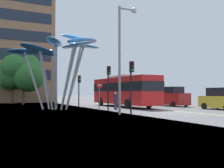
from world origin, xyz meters
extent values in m
cube|color=#4C4C4F|center=(0.00, 0.00, -0.05)|extent=(120.00, 240.00, 0.10)
cube|color=gray|center=(-11.29, 0.00, -0.03)|extent=(16.00, 240.00, 0.05)
cube|color=#E0D666|center=(1.71, 0.00, 0.00)|extent=(0.16, 144.00, 0.01)
cube|color=red|center=(1.04, 9.29, 1.82)|extent=(2.56, 11.48, 2.93)
cube|color=black|center=(1.04, 9.29, 2.23)|extent=(2.58, 11.59, 0.94)
cube|color=yellow|center=(1.06, 14.96, 2.98)|extent=(1.39, 0.10, 0.36)
cube|color=#B2B2B7|center=(1.04, 9.29, 3.40)|extent=(1.90, 4.02, 0.24)
cylinder|color=black|center=(2.31, 12.84, 0.48)|extent=(0.28, 0.96, 0.96)
cylinder|color=black|center=(-0.21, 12.85, 0.48)|extent=(0.28, 0.96, 0.96)
cylinder|color=black|center=(2.29, 6.13, 0.48)|extent=(0.28, 0.96, 0.96)
cylinder|color=black|center=(-0.23, 6.14, 0.48)|extent=(0.28, 0.96, 0.96)
cylinder|color=#9EA0A5|center=(-5.09, 8.37, 3.43)|extent=(1.94, 0.47, 6.91)
ellipsoid|color=#4CA3E5|center=(-4.23, 8.49, 6.86)|extent=(3.54, 2.15, 0.96)
cylinder|color=#9EA0A5|center=(-5.55, 8.88, 3.68)|extent=(1.94, 1.19, 7.40)
ellipsoid|color=#388EDB|center=(-4.72, 9.34, 7.35)|extent=(4.07, 2.95, 0.62)
cylinder|color=#9EA0A5|center=(-6.49, 10.07, 3.40)|extent=(0.73, 2.27, 6.86)
ellipsoid|color=#2D7FD1|center=(-6.24, 11.09, 6.81)|extent=(2.30, 4.46, 1.19)
cylinder|color=#9EA0A5|center=(-7.78, 9.70, 2.85)|extent=(0.93, 1.57, 5.76)
ellipsoid|color=#2D7FD1|center=(-8.12, 10.35, 5.71)|extent=(2.96, 4.03, 0.66)
cylinder|color=#9EA0A5|center=(-8.98, 8.76, 2.76)|extent=(1.93, 0.80, 5.58)
ellipsoid|color=#2D7FD1|center=(-9.83, 9.03, 5.52)|extent=(3.42, 2.32, 0.51)
cylinder|color=#9EA0A5|center=(-8.11, 7.32, 2.69)|extent=(1.71, 1.24, 5.45)
ellipsoid|color=#2D7FD1|center=(-8.84, 6.84, 5.39)|extent=(4.21, 3.43, 1.03)
cylinder|color=#9EA0A5|center=(-7.40, 6.98, 3.08)|extent=(0.74, 1.49, 6.21)
ellipsoid|color=#4299E0|center=(-7.64, 6.36, 6.17)|extent=(2.52, 3.85, 0.59)
cylinder|color=#9EA0A5|center=(-6.36, 6.25, 2.89)|extent=(0.96, 2.39, 5.85)
ellipsoid|color=#4299E0|center=(-6.00, 5.18, 5.78)|extent=(2.62, 4.17, 0.45)
cylinder|color=#9EA0A5|center=(-5.39, 7.27, 3.06)|extent=(1.73, 1.04, 6.17)
ellipsoid|color=#4CA3E5|center=(-4.65, 6.89, 6.12)|extent=(3.41, 2.83, 0.73)
cylinder|color=black|center=(-3.45, 0.06, 1.96)|extent=(0.12, 0.12, 3.92)
cube|color=black|center=(-3.45, -0.08, 3.52)|extent=(0.28, 0.24, 0.80)
sphere|color=#390706|center=(-3.45, -0.21, 3.78)|extent=(0.18, 0.18, 0.18)
sphere|color=#3A2707|center=(-3.45, -0.21, 3.52)|extent=(0.18, 0.18, 0.18)
sphere|color=green|center=(-3.45, -0.21, 3.26)|extent=(0.18, 0.18, 0.18)
cylinder|color=black|center=(-3.13, 4.64, 2.00)|extent=(0.12, 0.12, 4.00)
cube|color=black|center=(-3.13, 4.50, 3.60)|extent=(0.28, 0.24, 0.80)
sphere|color=#390706|center=(-3.13, 4.37, 3.86)|extent=(0.18, 0.18, 0.18)
sphere|color=#3A2707|center=(-3.13, 4.37, 3.60)|extent=(0.18, 0.18, 0.18)
sphere|color=green|center=(-3.13, 4.37, 3.34)|extent=(0.18, 0.18, 0.18)
cylinder|color=black|center=(-3.67, 11.11, 1.76)|extent=(0.12, 0.12, 3.51)
cube|color=black|center=(-3.67, 10.97, 3.11)|extent=(0.28, 0.24, 0.80)
sphere|color=#390706|center=(-3.67, 10.84, 3.37)|extent=(0.18, 0.18, 0.18)
sphere|color=orange|center=(-3.67, 10.84, 3.11)|extent=(0.18, 0.18, 0.18)
sphere|color=black|center=(-3.67, 10.84, 2.85)|extent=(0.18, 0.18, 0.18)
cube|color=gold|center=(6.95, 0.84, 0.73)|extent=(1.82, 4.24, 1.11)
cube|color=black|center=(6.95, 0.84, 1.68)|extent=(1.68, 2.33, 0.79)
cylinder|color=black|center=(7.86, 2.15, 0.30)|extent=(0.20, 0.60, 0.60)
cylinder|color=black|center=(6.04, 2.15, 0.30)|extent=(0.20, 0.60, 0.60)
cube|color=maroon|center=(6.83, 7.96, 0.86)|extent=(1.82, 4.50, 1.36)
cube|color=black|center=(6.83, 7.96, 1.92)|extent=(1.67, 2.48, 0.75)
cylinder|color=black|center=(7.73, 9.36, 0.30)|extent=(0.20, 0.60, 0.60)
cylinder|color=black|center=(5.92, 9.36, 0.30)|extent=(0.20, 0.60, 0.60)
cylinder|color=black|center=(7.73, 6.56, 0.30)|extent=(0.20, 0.60, 0.60)
cylinder|color=black|center=(5.92, 6.56, 0.30)|extent=(0.20, 0.60, 0.60)
cube|color=#2D5138|center=(6.83, 14.77, 0.81)|extent=(1.85, 3.93, 1.26)
cube|color=black|center=(6.83, 14.77, 1.78)|extent=(1.71, 2.16, 0.68)
cylinder|color=black|center=(7.76, 15.99, 0.30)|extent=(0.20, 0.60, 0.60)
cylinder|color=black|center=(5.90, 15.99, 0.30)|extent=(0.20, 0.60, 0.60)
cylinder|color=black|center=(7.76, 13.55, 0.30)|extent=(0.20, 0.60, 0.60)
cylinder|color=black|center=(5.90, 13.55, 0.30)|extent=(0.20, 0.60, 0.60)
cube|color=#2D5138|center=(6.76, 21.96, 0.83)|extent=(1.70, 4.39, 1.31)
cube|color=black|center=(6.76, 21.96, 1.82)|extent=(1.57, 2.41, 0.66)
cylinder|color=black|center=(7.61, 23.32, 0.30)|extent=(0.20, 0.60, 0.60)
cylinder|color=black|center=(5.91, 23.32, 0.30)|extent=(0.20, 0.60, 0.60)
cylinder|color=black|center=(7.61, 20.60, 0.30)|extent=(0.20, 0.60, 0.60)
cylinder|color=black|center=(5.91, 20.60, 0.30)|extent=(0.20, 0.60, 0.60)
cylinder|color=gray|center=(-4.38, 0.10, 4.00)|extent=(0.18, 0.18, 7.99)
cylinder|color=gray|center=(-3.75, 0.10, 7.84)|extent=(1.25, 0.12, 0.12)
sphere|color=silver|center=(-3.13, 0.10, 7.84)|extent=(0.44, 0.44, 0.44)
cylinder|color=brown|center=(-8.40, 19.96, 1.53)|extent=(0.34, 0.34, 3.05)
sphere|color=#2D6B2D|center=(-9.57, 19.99, 4.94)|extent=(3.52, 3.52, 3.52)
sphere|color=#2D6B2D|center=(-9.43, 20.69, 3.89)|extent=(3.75, 3.75, 3.75)
sphere|color=#2D6B2D|center=(-7.31, 20.18, 4.86)|extent=(2.44, 2.44, 2.44)
sphere|color=#2D6B2D|center=(-7.40, 21.03, 5.53)|extent=(2.71, 2.71, 2.71)
sphere|color=#2D6B2D|center=(-7.84, 19.15, 3.64)|extent=(3.90, 3.90, 3.90)
cylinder|color=brown|center=(-9.28, 24.87, 1.38)|extent=(0.35, 0.35, 2.75)
sphere|color=#387A33|center=(-8.76, 23.72, 4.06)|extent=(3.68, 3.68, 3.68)
sphere|color=#387A33|center=(-9.19, 24.42, 4.59)|extent=(2.98, 2.98, 2.98)
sphere|color=#387A33|center=(-9.54, 24.98, 3.89)|extent=(3.90, 3.90, 3.90)
sphere|color=#387A33|center=(-8.08, 24.23, 4.27)|extent=(2.56, 2.56, 2.56)
sphere|color=#387A33|center=(-9.60, 25.35, 4.50)|extent=(3.60, 3.60, 3.60)
cylinder|color=#2D3342|center=(-1.99, 5.41, 0.41)|extent=(0.29, 0.29, 0.83)
cylinder|color=navy|center=(-1.99, 5.41, 1.14)|extent=(0.34, 0.34, 0.63)
sphere|color=tan|center=(-1.99, 5.41, 1.56)|extent=(0.22, 0.22, 0.22)
cylinder|color=gray|center=(-3.73, 5.27, 1.30)|extent=(0.08, 0.08, 2.60)
cylinder|color=red|center=(-3.73, 5.24, 2.30)|extent=(0.60, 0.03, 0.60)
cube|color=white|center=(-3.73, 5.21, 2.30)|extent=(0.40, 0.04, 0.11)
camera|label=1|loc=(-13.38, -16.80, 1.62)|focal=42.17mm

